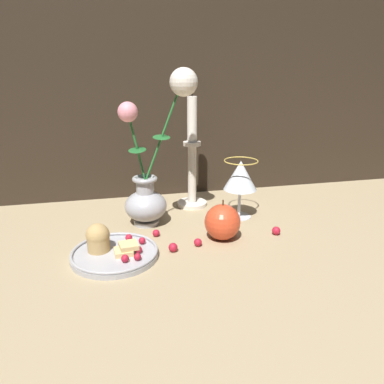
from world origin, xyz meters
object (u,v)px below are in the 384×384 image
at_px(wine_glass, 240,177).
at_px(apple_beside_vase, 222,222).
at_px(candlestick, 191,164).
at_px(vase, 151,175).
at_px(plate_with_pastries, 111,249).

xyz_separation_m(wine_glass, apple_beside_vase, (-0.08, -0.11, -0.07)).
bearing_deg(candlestick, wine_glass, -46.19).
distance_m(wine_glass, apple_beside_vase, 0.15).
height_order(vase, plate_with_pastries, vase).
xyz_separation_m(candlestick, apple_beside_vase, (0.02, -0.22, -0.08)).
bearing_deg(apple_beside_vase, candlestick, 95.96).
bearing_deg(plate_with_pastries, apple_beside_vase, 7.34).
height_order(vase, candlestick, vase).
relative_size(candlestick, apple_beside_vase, 3.31).
bearing_deg(vase, candlestick, 41.77).
distance_m(wine_glass, candlestick, 0.15).
xyz_separation_m(vase, apple_beside_vase, (0.14, -0.12, -0.08)).
bearing_deg(candlestick, apple_beside_vase, -84.04).
distance_m(vase, plate_with_pastries, 0.21).
xyz_separation_m(plate_with_pastries, apple_beside_vase, (0.24, 0.03, 0.02)).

